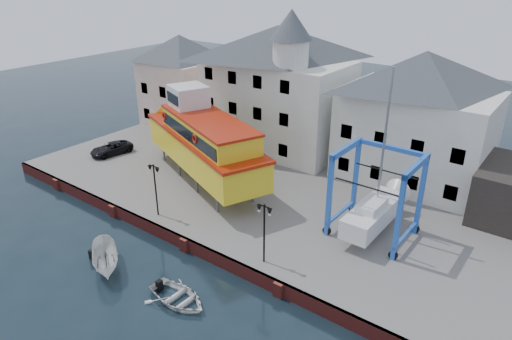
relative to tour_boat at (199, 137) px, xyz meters
The scene contains 13 objects.
ground 11.29m from the tour_boat, 53.13° to the right, with size 140.00×140.00×0.00m, color #15242C.
hardstanding 7.97m from the tour_boat, 24.44° to the left, with size 44.00×22.00×1.00m, color slate.
quay_wall 11.02m from the tour_boat, 52.77° to the right, with size 44.00×0.47×1.00m.
building_pink 15.44m from the tour_boat, 140.42° to the left, with size 8.00×7.00×10.30m.
building_white_main 10.60m from the tour_boat, 82.82° to the left, with size 14.00×8.30×14.00m.
building_white_right 18.70m from the tour_boat, 35.46° to the left, with size 12.00×8.00×11.20m.
lamp_post_left 7.35m from the tour_boat, 72.91° to the right, with size 1.12×0.32×4.20m.
lamp_post_right 14.04m from the tour_boat, 29.95° to the right, with size 1.12×0.32×4.20m.
tour_boat is the anchor object (origin of this frame).
travel_lift 16.39m from the tour_boat, ahead, with size 5.52×7.80×11.76m.
van 11.31m from the tour_boat, behind, with size 1.94×4.20×1.17m, color black.
motorboat_a 14.02m from the tour_boat, 75.01° to the right, with size 1.65×4.40×1.70m, color white.
motorboat_b 16.23m from the tour_boat, 51.94° to the right, with size 2.92×4.09×0.85m, color white.
Camera 1 is at (20.19, -18.52, 18.53)m, focal length 32.00 mm.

